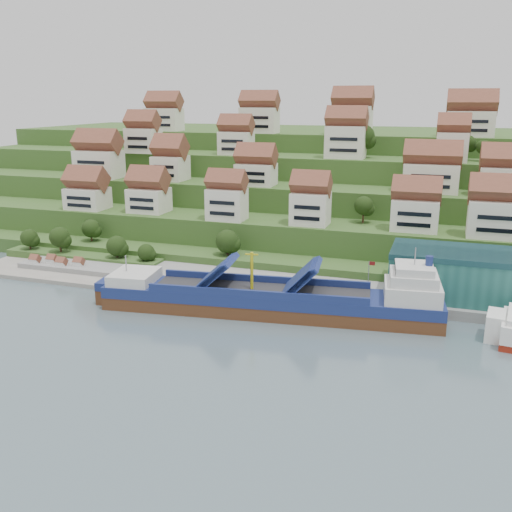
% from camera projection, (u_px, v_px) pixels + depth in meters
% --- Properties ---
extents(ground, '(300.00, 300.00, 0.00)m').
position_uv_depth(ground, '(271.00, 314.00, 116.50)').
color(ground, slate).
rests_on(ground, ground).
extents(quay, '(180.00, 14.00, 2.20)m').
position_uv_depth(quay, '(379.00, 296.00, 123.80)').
color(quay, gray).
rests_on(quay, ground).
extents(pebble_beach, '(45.00, 20.00, 1.00)m').
position_uv_depth(pebble_beach, '(67.00, 270.00, 145.07)').
color(pebble_beach, gray).
rests_on(pebble_beach, ground).
extents(hillside, '(260.00, 128.00, 31.00)m').
position_uv_depth(hillside, '(354.00, 189.00, 208.28)').
color(hillside, '#2D4C1E').
rests_on(hillside, ground).
extents(hillside_village, '(160.87, 62.69, 29.25)m').
position_uv_depth(hillside_village, '(338.00, 163.00, 165.21)').
color(hillside_village, white).
rests_on(hillside_village, ground).
extents(hillside_trees, '(142.30, 61.87, 32.29)m').
position_uv_depth(hillside_trees, '(283.00, 197.00, 155.37)').
color(hillside_trees, '#223A13').
rests_on(hillside_trees, ground).
extents(flagpole, '(1.28, 0.16, 8.00)m').
position_uv_depth(flagpole, '(369.00, 277.00, 118.26)').
color(flagpole, gray).
rests_on(flagpole, quay).
extents(beach_huts, '(14.40, 3.70, 2.20)m').
position_uv_depth(beach_huts, '(57.00, 264.00, 144.11)').
color(beach_huts, white).
rests_on(beach_huts, pebble_beach).
extents(cargo_ship, '(69.50, 18.86, 15.12)m').
position_uv_depth(cargo_ship, '(278.00, 300.00, 115.99)').
color(cargo_ship, '#532F19').
rests_on(cargo_ship, ground).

